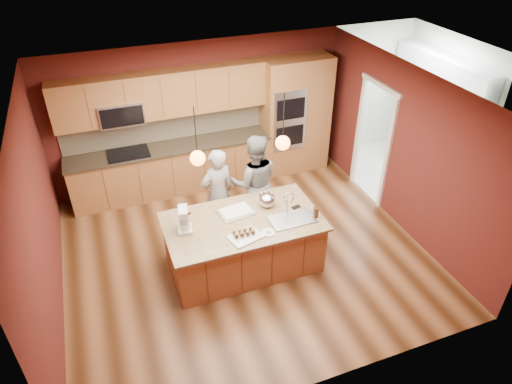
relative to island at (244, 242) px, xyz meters
name	(u,v)px	position (x,y,z in m)	size (l,w,h in m)	color
floor	(244,252)	(0.09, 0.26, -0.43)	(5.50, 5.50, 0.00)	#402310
ceiling	(241,92)	(0.09, 0.26, 2.27)	(5.50, 5.50, 0.00)	white
wall_back	(199,114)	(0.09, 2.76, 0.92)	(5.50, 5.50, 0.00)	#511A16
wall_front	(324,304)	(0.09, -2.24, 0.92)	(5.50, 5.50, 0.00)	#511A16
wall_left	(38,222)	(-2.66, 0.26, 0.92)	(5.00, 5.00, 0.00)	#511A16
wall_right	(403,149)	(2.84, 0.26, 0.92)	(5.00, 5.00, 0.00)	#511A16
cabinet_run	(168,143)	(-0.59, 2.51, 0.55)	(3.74, 0.64, 2.30)	brown
oven_column	(295,116)	(1.93, 2.46, 0.72)	(1.30, 0.62, 2.30)	brown
doorway_trim	(372,144)	(2.82, 1.06, 0.62)	(0.08, 1.11, 2.20)	silver
laundry_room	(442,77)	(4.44, 1.46, 1.52)	(2.60, 2.70, 2.70)	silver
pendant_left	(198,158)	(-0.61, 0.00, 1.57)	(0.20, 0.20, 0.80)	black
pendant_right	(283,143)	(0.58, 0.00, 1.57)	(0.20, 0.20, 0.80)	black
island	(244,242)	(0.00, 0.00, 0.00)	(2.28, 1.28, 1.22)	brown
person_left	(218,193)	(-0.14, 0.90, 0.35)	(0.57, 0.38, 1.57)	black
person_right	(254,183)	(0.50, 0.90, 0.41)	(0.82, 0.64, 1.69)	gray
stand_mixer	(184,221)	(-0.85, 0.09, 0.57)	(0.23, 0.29, 0.37)	silver
sheet_cake	(236,212)	(-0.05, 0.21, 0.43)	(0.55, 0.44, 0.05)	silver
cooling_rack	(245,237)	(-0.11, -0.37, 0.42)	(0.44, 0.32, 0.02)	#B0B3B7
mixing_bowl	(267,200)	(0.45, 0.23, 0.51)	(0.25, 0.25, 0.21)	silver
plate	(268,233)	(0.22, -0.39, 0.42)	(0.19, 0.19, 0.01)	white
tumbler	(316,212)	(1.02, -0.28, 0.49)	(0.08, 0.08, 0.16)	#341B0E
phone	(296,207)	(0.85, 0.03, 0.42)	(0.14, 0.07, 0.01)	black
cupcakes_left	(186,211)	(-0.74, 0.48, 0.44)	(0.15, 0.15, 0.07)	tan
cupcakes_rack	(244,231)	(-0.11, -0.30, 0.46)	(0.32, 0.16, 0.07)	tan
cupcakes_right	(266,194)	(0.55, 0.49, 0.44)	(0.23, 0.15, 0.07)	tan
washer	(430,158)	(4.27, 1.11, 0.02)	(0.56, 0.58, 0.90)	silver
dryer	(410,141)	(4.29, 1.79, 0.05)	(0.60, 0.62, 0.96)	silver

